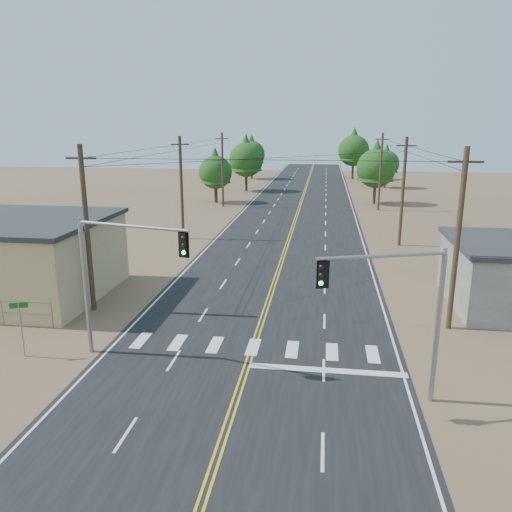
# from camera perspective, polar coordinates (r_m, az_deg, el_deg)

# --- Properties ---
(ground) EXTENTS (220.00, 220.00, 0.00)m
(ground) POSITION_cam_1_polar(r_m,az_deg,el_deg) (19.15, -3.95, -20.55)
(ground) COLOR brown
(ground) RESTS_ON ground
(road) EXTENTS (15.00, 200.00, 0.02)m
(road) POSITION_cam_1_polar(r_m,az_deg,el_deg) (46.71, 3.50, 1.10)
(road) COLOR black
(road) RESTS_ON ground
(utility_pole_left_near) EXTENTS (1.80, 0.30, 10.00)m
(utility_pole_left_near) POSITION_cam_1_polar(r_m,az_deg,el_deg) (31.15, -18.76, 3.01)
(utility_pole_left_near) COLOR #4C3826
(utility_pole_left_near) RESTS_ON ground
(utility_pole_left_mid) EXTENTS (1.80, 0.30, 10.00)m
(utility_pole_left_mid) POSITION_cam_1_polar(r_m,az_deg,el_deg) (49.60, -8.51, 7.78)
(utility_pole_left_mid) COLOR #4C3826
(utility_pole_left_mid) RESTS_ON ground
(utility_pole_left_far) EXTENTS (1.80, 0.30, 10.00)m
(utility_pole_left_far) POSITION_cam_1_polar(r_m,az_deg,el_deg) (68.92, -3.84, 9.84)
(utility_pole_left_far) COLOR #4C3826
(utility_pole_left_far) RESTS_ON ground
(utility_pole_right_near) EXTENTS (1.80, 0.30, 10.00)m
(utility_pole_right_near) POSITION_cam_1_polar(r_m,az_deg,el_deg) (28.80, 22.04, 1.80)
(utility_pole_right_near) COLOR #4C3826
(utility_pole_right_near) RESTS_ON ground
(utility_pole_right_mid) EXTENTS (1.80, 0.30, 10.00)m
(utility_pole_right_mid) POSITION_cam_1_polar(r_m,az_deg,el_deg) (48.16, 16.44, 7.13)
(utility_pole_right_mid) COLOR #4C3826
(utility_pole_right_mid) RESTS_ON ground
(utility_pole_right_far) EXTENTS (1.80, 0.30, 10.00)m
(utility_pole_right_far) POSITION_cam_1_polar(r_m,az_deg,el_deg) (67.90, 14.04, 9.37)
(utility_pole_right_far) COLOR #4C3826
(utility_pole_right_far) RESTS_ON ground
(signal_mast_left) EXTENTS (5.77, 1.66, 6.83)m
(signal_mast_left) POSITION_cam_1_polar(r_m,az_deg,el_deg) (24.25, -16.03, -1.15)
(signal_mast_left) COLOR gray
(signal_mast_left) RESTS_ON ground
(signal_mast_right) EXTENTS (5.00, 1.84, 6.49)m
(signal_mast_right) POSITION_cam_1_polar(r_m,az_deg,el_deg) (20.21, 16.65, -5.18)
(signal_mast_right) COLOR gray
(signal_mast_right) RESTS_ON ground
(street_sign) EXTENTS (0.79, 0.33, 2.82)m
(street_sign) POSITION_cam_1_polar(r_m,az_deg,el_deg) (26.82, -25.31, -6.70)
(street_sign) COLOR gray
(street_sign) RESTS_ON ground
(tree_left_near) EXTENTS (4.77, 4.77, 7.95)m
(tree_left_near) POSITION_cam_1_polar(r_m,az_deg,el_deg) (72.88, -4.66, 9.89)
(tree_left_near) COLOR #3F2D1E
(tree_left_near) RESTS_ON ground
(tree_left_mid) EXTENTS (5.76, 5.76, 9.61)m
(tree_left_mid) POSITION_cam_1_polar(r_m,az_deg,el_deg) (85.49, -1.14, 11.35)
(tree_left_mid) COLOR #3F2D1E
(tree_left_mid) RESTS_ON ground
(tree_left_far) EXTENTS (5.49, 5.49, 9.15)m
(tree_left_far) POSITION_cam_1_polar(r_m,az_deg,el_deg) (105.05, -0.51, 11.85)
(tree_left_far) COLOR #3F2D1E
(tree_left_far) RESTS_ON ground
(tree_right_near) EXTENTS (5.47, 5.47, 9.12)m
(tree_right_near) POSITION_cam_1_polar(r_m,az_deg,el_deg) (73.42, 13.58, 10.14)
(tree_right_near) COLOR #3F2D1E
(tree_right_near) RESTS_ON ground
(tree_right_mid) EXTENTS (4.64, 4.64, 7.74)m
(tree_right_mid) POSITION_cam_1_polar(r_m,az_deg,el_deg) (92.88, 14.65, 10.45)
(tree_right_mid) COLOR #3F2D1E
(tree_right_mid) RESTS_ON ground
(tree_right_far) EXTENTS (6.33, 6.33, 10.55)m
(tree_right_far) POSITION_cam_1_polar(r_m,az_deg,el_deg) (106.52, 11.12, 12.08)
(tree_right_far) COLOR #3F2D1E
(tree_right_far) RESTS_ON ground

